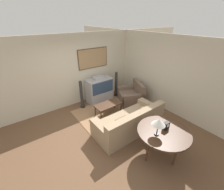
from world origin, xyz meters
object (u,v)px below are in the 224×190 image
at_px(couch, 130,123).
at_px(coffee_table, 108,105).
at_px(armchair, 131,96).
at_px(speaker_tower_right, 116,85).
at_px(tv, 100,90).
at_px(console_table, 164,133).
at_px(mantel_clock, 166,126).
at_px(speaker_tower_left, 82,95).
at_px(table_lamp, 159,122).

height_order(couch, coffee_table, couch).
relative_size(armchair, speaker_tower_right, 1.12).
relative_size(tv, console_table, 0.86).
xyz_separation_m(mantel_clock, speaker_tower_left, (-0.68, 3.21, -0.34)).
relative_size(console_table, mantel_clock, 6.64).
distance_m(tv, armchair, 1.34).
bearing_deg(coffee_table, speaker_tower_left, 119.30).
bearing_deg(armchair, mantel_clock, -1.99).
bearing_deg(speaker_tower_left, speaker_tower_right, 0.00).
bearing_deg(speaker_tower_right, console_table, -108.51).
distance_m(coffee_table, mantel_clock, 2.29).
distance_m(console_table, speaker_tower_right, 3.43).
distance_m(tv, console_table, 3.31).
xyz_separation_m(armchair, coffee_table, (-1.28, -0.17, 0.09)).
bearing_deg(speaker_tower_right, coffee_table, -138.69).
bearing_deg(console_table, armchair, 62.67).
distance_m(tv, couch, 2.17).
relative_size(armchair, console_table, 0.99).
relative_size(coffee_table, table_lamp, 2.20).
relative_size(tv, mantel_clock, 5.72).
xyz_separation_m(armchair, speaker_tower_left, (-1.83, 0.81, 0.24)).
xyz_separation_m(table_lamp, speaker_tower_left, (-0.35, 3.21, -0.59)).
height_order(mantel_clock, speaker_tower_right, speaker_tower_right).
distance_m(tv, mantel_clock, 3.28).
bearing_deg(coffee_table, couch, -89.27).
relative_size(console_table, table_lamp, 2.85).
bearing_deg(table_lamp, couch, 78.95).
bearing_deg(coffee_table, armchair, 7.39).
bearing_deg(couch, mantel_clock, 95.36).
bearing_deg(speaker_tower_left, console_table, -79.97).
distance_m(console_table, mantel_clock, 0.19).
bearing_deg(armchair, coffee_table, -58.97).
distance_m(mantel_clock, speaker_tower_right, 3.38).
distance_m(couch, mantel_clock, 1.25).
bearing_deg(couch, speaker_tower_left, -75.63).
bearing_deg(table_lamp, mantel_clock, -0.16).
distance_m(armchair, coffee_table, 1.30).
xyz_separation_m(couch, speaker_tower_right, (1.10, 2.10, 0.23)).
relative_size(console_table, speaker_tower_right, 1.13).
height_order(tv, armchair, tv).
xyz_separation_m(tv, speaker_tower_left, (-0.83, -0.04, 0.02)).
distance_m(console_table, table_lamp, 0.47).
xyz_separation_m(console_table, speaker_tower_left, (-0.57, 3.25, -0.18)).
xyz_separation_m(couch, coffee_table, (-0.01, 1.12, 0.08)).
bearing_deg(mantel_clock, speaker_tower_right, 73.02).
bearing_deg(mantel_clock, armchair, 64.37).
height_order(coffee_table, console_table, console_table).
height_order(couch, console_table, couch).
bearing_deg(mantel_clock, console_table, -162.65).
height_order(couch, speaker_tower_left, speaker_tower_left).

